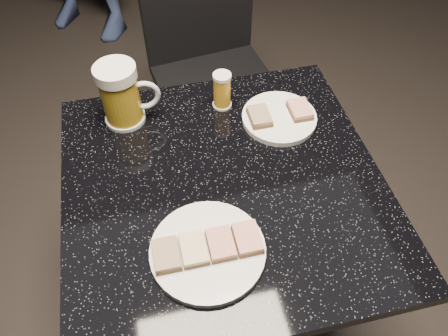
{
  "coord_description": "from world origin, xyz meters",
  "views": [
    {
      "loc": [
        -0.13,
        -0.57,
        1.51
      ],
      "look_at": [
        0.0,
        0.0,
        0.8
      ],
      "focal_mm": 35.0,
      "sensor_mm": 36.0,
      "label": 1
    }
  ],
  "objects_px": {
    "beer_mug": "(122,95)",
    "chair": "(210,65)",
    "plate_small": "(279,118)",
    "table": "(224,239)",
    "plate_large": "(208,251)",
    "beer_tumbler": "(222,91)"
  },
  "relations": [
    {
      "from": "table",
      "to": "plate_small",
      "type": "bearing_deg",
      "value": 42.18
    },
    {
      "from": "plate_large",
      "to": "beer_mug",
      "type": "distance_m",
      "value": 0.43
    },
    {
      "from": "chair",
      "to": "beer_mug",
      "type": "bearing_deg",
      "value": -122.3
    },
    {
      "from": "plate_large",
      "to": "chair",
      "type": "xyz_separation_m",
      "value": [
        0.19,
        0.9,
        -0.26
      ]
    },
    {
      "from": "beer_tumbler",
      "to": "chair",
      "type": "xyz_separation_m",
      "value": [
        0.07,
        0.49,
        -0.3
      ]
    },
    {
      "from": "plate_small",
      "to": "table",
      "type": "distance_m",
      "value": 0.35
    },
    {
      "from": "beer_mug",
      "to": "chair",
      "type": "bearing_deg",
      "value": 57.7
    },
    {
      "from": "beer_mug",
      "to": "table",
      "type": "bearing_deg",
      "value": -52.77
    },
    {
      "from": "plate_small",
      "to": "table",
      "type": "height_order",
      "value": "plate_small"
    },
    {
      "from": "plate_small",
      "to": "table",
      "type": "relative_size",
      "value": 0.25
    },
    {
      "from": "plate_large",
      "to": "beer_tumbler",
      "type": "bearing_deg",
      "value": 73.3
    },
    {
      "from": "table",
      "to": "beer_tumbler",
      "type": "xyz_separation_m",
      "value": [
        0.05,
        0.25,
        0.29
      ]
    },
    {
      "from": "beer_tumbler",
      "to": "chair",
      "type": "bearing_deg",
      "value": 82.2
    },
    {
      "from": "table",
      "to": "beer_tumbler",
      "type": "relative_size",
      "value": 7.65
    },
    {
      "from": "plate_large",
      "to": "table",
      "type": "relative_size",
      "value": 0.3
    },
    {
      "from": "plate_large",
      "to": "chair",
      "type": "bearing_deg",
      "value": 78.11
    },
    {
      "from": "table",
      "to": "beer_mug",
      "type": "height_order",
      "value": "beer_mug"
    },
    {
      "from": "plate_small",
      "to": "beer_mug",
      "type": "bearing_deg",
      "value": 166.46
    },
    {
      "from": "beer_mug",
      "to": "chair",
      "type": "xyz_separation_m",
      "value": [
        0.31,
        0.49,
        -0.33
      ]
    },
    {
      "from": "table",
      "to": "beer_mug",
      "type": "bearing_deg",
      "value": 127.23
    },
    {
      "from": "beer_tumbler",
      "to": "chair",
      "type": "height_order",
      "value": "chair"
    },
    {
      "from": "beer_mug",
      "to": "beer_tumbler",
      "type": "height_order",
      "value": "beer_mug"
    }
  ]
}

